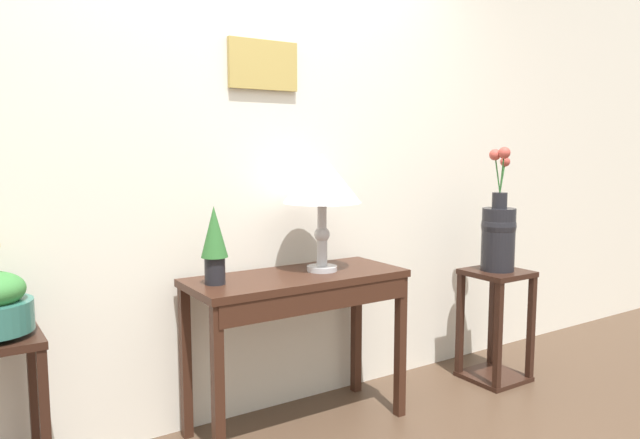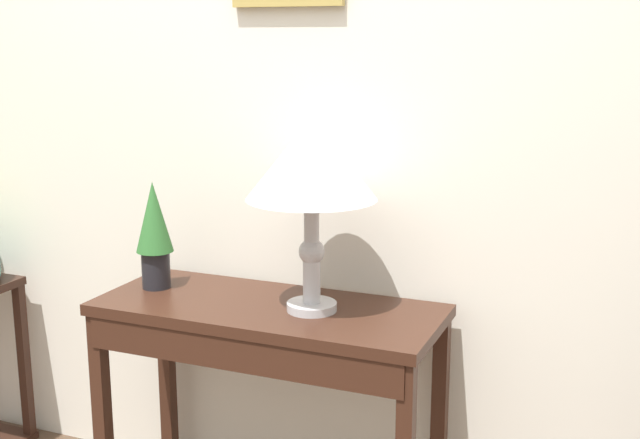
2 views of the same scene
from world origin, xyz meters
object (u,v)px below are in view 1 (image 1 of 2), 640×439
Objects in this scene: console_table at (299,299)px; pedestal_stand_right at (495,325)px; table_lamp at (322,182)px; potted_plant_on_console at (214,241)px; flower_vase_tall_right at (499,231)px.

console_table is 1.33m from pedestal_stand_right.
table_lamp is 1.64× the size of potted_plant_on_console.
pedestal_stand_right is at bearing -140.04° from flower_vase_tall_right.
table_lamp is 0.80× the size of flower_vase_tall_right.
pedestal_stand_right is 0.56m from flower_vase_tall_right.
potted_plant_on_console is at bearing 174.03° from console_table.
console_table is 1.48× the size of flower_vase_tall_right.
table_lamp reaches higher than pedestal_stand_right.
console_table is 0.51m from potted_plant_on_console.
flower_vase_tall_right is (1.28, -0.10, 0.24)m from console_table.
console_table is 1.85× the size of table_lamp.
potted_plant_on_console is (-0.55, 0.02, -0.25)m from table_lamp.
console_table is at bearing 175.73° from flower_vase_tall_right.
flower_vase_tall_right is (1.14, -0.12, -0.31)m from table_lamp.
flower_vase_tall_right reaches higher than potted_plant_on_console.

